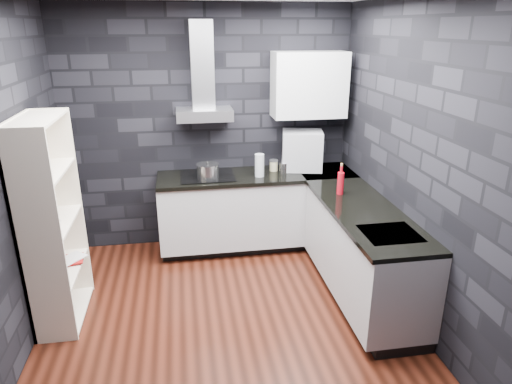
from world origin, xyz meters
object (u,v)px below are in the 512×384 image
object	(u,v)px
pot	(208,172)
utensil_crock	(284,168)
storage_jar	(274,166)
bookshelf	(52,223)
appliance_garage	(302,150)
red_bottle	(340,183)
glass_vase	(259,165)
fruit_bowl	(47,226)

from	to	relation	value
pot	utensil_crock	size ratio (longest dim) A/B	2.03
storage_jar	bookshelf	size ratio (longest dim) A/B	0.06
utensil_crock	appliance_garage	size ratio (longest dim) A/B	0.26
storage_jar	bookshelf	bearing A→B (deg)	-151.97
pot	red_bottle	xyz separation A→B (m)	(1.25, -0.69, 0.03)
pot	glass_vase	distance (m)	0.57
pot	appliance_garage	size ratio (longest dim) A/B	0.53
glass_vase	bookshelf	size ratio (longest dim) A/B	0.14
utensil_crock	fruit_bowl	xyz separation A→B (m)	(-2.22, -1.17, -0.02)
storage_jar	appliance_garage	xyz separation A→B (m)	(0.33, 0.00, 0.17)
glass_vase	bookshelf	xyz separation A→B (m)	(-1.93, -0.96, -0.13)
glass_vase	pot	bearing A→B (deg)	179.30
storage_jar	red_bottle	bearing A→B (deg)	-59.93
pot	bookshelf	distance (m)	1.68
pot	fruit_bowl	distance (m)	1.76
storage_jar	fruit_bowl	size ratio (longest dim) A/B	0.57
utensil_crock	bookshelf	world-z (taller)	bookshelf
red_bottle	pot	bearing A→B (deg)	151.27
fruit_bowl	pot	bearing A→B (deg)	38.79
glass_vase	utensil_crock	world-z (taller)	glass_vase
red_bottle	utensil_crock	bearing A→B (deg)	117.79
pot	red_bottle	bearing A→B (deg)	-28.73
red_bottle	bookshelf	bearing A→B (deg)	-173.86
storage_jar	utensil_crock	size ratio (longest dim) A/B	0.96
pot	appliance_garage	bearing A→B (deg)	8.74
appliance_garage	bookshelf	xyz separation A→B (m)	(-2.46, -1.13, -0.22)
glass_vase	fruit_bowl	xyz separation A→B (m)	(-1.93, -1.10, -0.09)
glass_vase	appliance_garage	xyz separation A→B (m)	(0.52, 0.17, 0.10)
pot	appliance_garage	xyz separation A→B (m)	(1.09, 0.17, 0.14)
storage_jar	fruit_bowl	world-z (taller)	storage_jar
storage_jar	appliance_garage	world-z (taller)	appliance_garage
glass_vase	fruit_bowl	distance (m)	2.23
storage_jar	appliance_garage	bearing A→B (deg)	0.20
pot	storage_jar	xyz separation A→B (m)	(0.76, 0.17, -0.03)
pot	appliance_garage	distance (m)	1.11
glass_vase	utensil_crock	bearing A→B (deg)	14.92
fruit_bowl	bookshelf	bearing A→B (deg)	90.00
pot	glass_vase	xyz separation A→B (m)	(0.56, -0.01, 0.04)
glass_vase	appliance_garage	distance (m)	0.56
utensil_crock	bookshelf	distance (m)	2.45
pot	storage_jar	world-z (taller)	pot
appliance_garage	bookshelf	distance (m)	2.72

